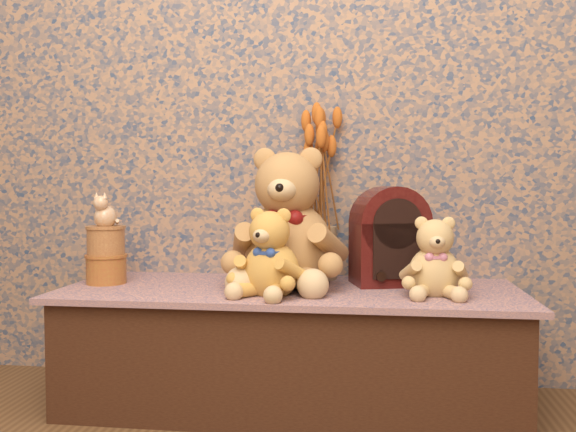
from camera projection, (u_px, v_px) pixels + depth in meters
The scene contains 10 objects.
display_shelf at pixel (290, 346), 2.02m from camera, with size 1.50×0.59×0.39m, color navy.
teddy_large at pixel (288, 212), 2.04m from camera, with size 0.39×0.47×0.50m, color #A57640, non-canonical shape.
teddy_medium at pixel (272, 248), 1.87m from camera, with size 0.23×0.27×0.29m, color gold, non-canonical shape.
teddy_small at pixel (434, 253), 1.87m from camera, with size 0.21×0.25×0.26m, color tan, non-canonical shape.
cathedral_radio at pixel (389, 235), 2.07m from camera, with size 0.24×0.17×0.33m, color #3E0C0B, non-canonical shape.
ceramic_vase at pixel (321, 253), 2.19m from camera, with size 0.11×0.11×0.19m, color tan.
dried_stalks at pixel (321, 173), 2.17m from camera, with size 0.20×0.20×0.39m, color #C25E1F, non-canonical shape.
biscuit_tin_lower at pixel (106, 269), 2.09m from camera, with size 0.13×0.13×0.10m, color #B69235.
biscuit_tin_upper at pixel (106, 241), 2.09m from camera, with size 0.13×0.13×0.10m, color tan.
cat_figurine at pixel (105, 209), 2.08m from camera, with size 0.09×0.10×0.12m, color silver, non-canonical shape.
Camera 1 is at (0.26, -0.76, 0.73)m, focal length 37.93 mm.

